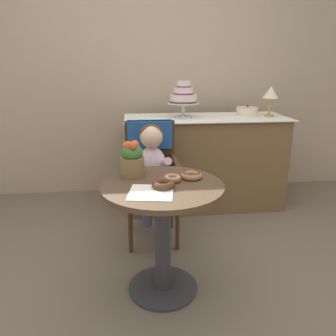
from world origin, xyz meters
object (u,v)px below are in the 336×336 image
at_px(round_layer_cake, 247,111).
at_px(table_lamp, 271,94).
at_px(donut_mid, 191,175).
at_px(tiered_cake_stand, 183,97).
at_px(wicker_chair, 151,162).
at_px(donut_side, 172,178).
at_px(cafe_table, 163,217).
at_px(flower_vase, 132,159).
at_px(donut_front, 163,184).
at_px(seated_child, 152,163).

bearing_deg(round_layer_cake, table_lamp, -24.24).
height_order(donut_mid, tiered_cake_stand, tiered_cake_stand).
distance_m(wicker_chair, donut_side, 0.70).
bearing_deg(donut_mid, cafe_table, -155.83).
xyz_separation_m(tiered_cake_stand, table_lamp, (0.83, -0.04, 0.02)).
height_order(donut_side, round_layer_cake, round_layer_cake).
distance_m(cafe_table, round_layer_cake, 1.72).
distance_m(wicker_chair, round_layer_cake, 1.20).
relative_size(wicker_chair, round_layer_cake, 4.62).
distance_m(wicker_chair, flower_vase, 0.61).
height_order(donut_front, donut_side, donut_front).
xyz_separation_m(donut_mid, flower_vase, (-0.35, 0.10, 0.09)).
bearing_deg(wicker_chair, donut_mid, -71.69).
distance_m(flower_vase, round_layer_cake, 1.64).
xyz_separation_m(cafe_table, round_layer_cake, (0.97, 1.35, 0.43)).
xyz_separation_m(donut_front, round_layer_cake, (0.97, 1.41, 0.20)).
relative_size(seated_child, donut_mid, 5.59).
relative_size(seated_child, donut_front, 5.50).
bearing_deg(tiered_cake_stand, flower_vase, -113.79).
bearing_deg(cafe_table, round_layer_cake, 54.32).
distance_m(flower_vase, table_lamp, 1.74).
distance_m(wicker_chair, donut_front, 0.80).
distance_m(round_layer_cake, table_lamp, 0.27).
bearing_deg(donut_mid, tiered_cake_stand, 83.46).
xyz_separation_m(wicker_chair, donut_mid, (0.21, -0.65, 0.10)).
bearing_deg(flower_vase, wicker_chair, 75.21).
relative_size(donut_front, flower_vase, 0.57).
distance_m(wicker_chair, seated_child, 0.16).
bearing_deg(tiered_cake_stand, donut_mid, -96.54).
distance_m(cafe_table, seated_child, 0.61).
xyz_separation_m(donut_side, table_lamp, (1.09, 1.22, 0.38)).
relative_size(seated_child, table_lamp, 2.55).
xyz_separation_m(donut_front, donut_mid, (0.19, 0.14, -0.00)).
bearing_deg(donut_side, table_lamp, 48.11).
bearing_deg(table_lamp, flower_vase, -140.70).
xyz_separation_m(wicker_chair, donut_front, (0.02, -0.80, 0.10)).
xyz_separation_m(donut_mid, tiered_cake_stand, (0.14, 1.22, 0.35)).
height_order(seated_child, flower_vase, seated_child).
relative_size(flower_vase, tiered_cake_stand, 0.69).
bearing_deg(flower_vase, donut_front, -54.88).
bearing_deg(tiered_cake_stand, seated_child, -115.78).
relative_size(cafe_table, tiered_cake_stand, 2.14).
bearing_deg(cafe_table, tiered_cake_stand, 75.96).
relative_size(donut_side, round_layer_cake, 0.51).
bearing_deg(flower_vase, donut_side, -29.40).
relative_size(donut_front, tiered_cake_stand, 0.39).
xyz_separation_m(cafe_table, donut_side, (0.06, 0.05, 0.23)).
bearing_deg(donut_front, tiered_cake_stand, 76.44).
relative_size(donut_side, tiered_cake_stand, 0.31).
bearing_deg(table_lamp, cafe_table, -132.46).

